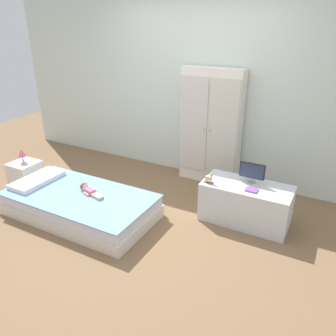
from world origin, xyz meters
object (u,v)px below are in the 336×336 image
object	(u,v)px
tv_stand	(246,203)
tv_monitor	(252,172)
doll	(88,189)
table_lamp	(22,154)
nightstand	(26,175)
wardrobe	(211,127)
book_purple	(252,190)
rocking_horse_toy	(210,178)
bed	(80,205)

from	to	relation	value
tv_stand	tv_monitor	bearing A→B (deg)	79.95
doll	tv_monitor	size ratio (longest dim) A/B	1.39
table_lamp	nightstand	bearing A→B (deg)	-179.55
table_lamp	tv_stand	size ratio (longest dim) A/B	0.20
doll	nightstand	world-z (taller)	doll
table_lamp	tv_stand	distance (m)	2.99
wardrobe	nightstand	bearing A→B (deg)	-146.36
doll	book_purple	world-z (taller)	book_purple
doll	rocking_horse_toy	bearing A→B (deg)	23.37
tv_stand	tv_monitor	xyz separation A→B (m)	(0.01, 0.08, 0.37)
doll	nightstand	size ratio (longest dim) A/B	1.05
doll	rocking_horse_toy	size ratio (longest dim) A/B	2.93
doll	book_purple	bearing A→B (deg)	18.94
nightstand	book_purple	xyz separation A→B (m)	(2.99, 0.49, 0.29)
bed	nightstand	world-z (taller)	nightstand
nightstand	book_purple	world-z (taller)	book_purple
tv_monitor	book_purple	bearing A→B (deg)	-72.61
tv_stand	table_lamp	bearing A→B (deg)	-168.36
wardrobe	tv_stand	distance (m)	1.27
wardrobe	doll	bearing A→B (deg)	-120.75
bed	tv_stand	bearing A→B (deg)	24.46
doll	tv_monitor	bearing A→B (deg)	24.97
wardrobe	book_purple	world-z (taller)	wardrobe
doll	rocking_horse_toy	distance (m)	1.43
doll	wardrobe	distance (m)	1.85
nightstand	tv_monitor	distance (m)	3.04
tv_stand	rocking_horse_toy	size ratio (longest dim) A/B	7.43
wardrobe	tv_stand	bearing A→B (deg)	-46.28
tv_monitor	rocking_horse_toy	bearing A→B (deg)	-150.22
doll	wardrobe	xyz separation A→B (m)	(0.91, 1.54, 0.48)
bed	tv_stand	size ratio (longest dim) A/B	1.80
book_purple	table_lamp	bearing A→B (deg)	-170.64
tv_stand	tv_monitor	size ratio (longest dim) A/B	3.53
tv_monitor	rocking_horse_toy	world-z (taller)	tv_monitor
bed	nightstand	xyz separation A→B (m)	(-1.16, 0.20, 0.05)
nightstand	rocking_horse_toy	world-z (taller)	rocking_horse_toy
book_purple	bed	bearing A→B (deg)	-159.31
tv_monitor	book_purple	world-z (taller)	tv_monitor
table_lamp	tv_monitor	world-z (taller)	tv_monitor
table_lamp	rocking_horse_toy	distance (m)	2.57
rocking_horse_toy	book_purple	distance (m)	0.47
table_lamp	wardrobe	size ratio (longest dim) A/B	0.12
bed	table_lamp	xyz separation A→B (m)	(-1.16, 0.20, 0.36)
wardrobe	tv_monitor	bearing A→B (deg)	-42.75
rocking_horse_toy	tv_stand	bearing A→B (deg)	21.14
doll	tv_monitor	world-z (taller)	tv_monitor
wardrobe	rocking_horse_toy	world-z (taller)	wardrobe
bed	nightstand	distance (m)	1.18
nightstand	rocking_horse_toy	bearing A→B (deg)	10.08
bed	table_lamp	distance (m)	1.23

